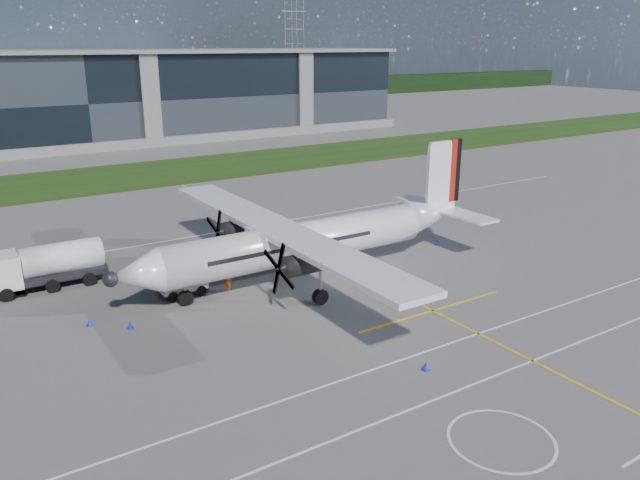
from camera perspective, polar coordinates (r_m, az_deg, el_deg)
name	(u,v)px	position (r m, az deg, el deg)	size (l,w,h in m)	color
ground	(156,186)	(78.90, -14.80, 4.76)	(400.00, 400.00, 0.00)	#63605E
grass_strip	(136,175)	(86.39, -16.51, 5.71)	(400.00, 18.00, 0.04)	#203C10
terminal_building	(74,100)	(116.21, -21.55, 11.85)	(120.00, 20.00, 15.00)	black
tree_line	(22,100)	(175.56, -25.59, 11.43)	(400.00, 6.00, 6.00)	black
pylon_east	(295,48)	(213.13, -2.34, 17.11)	(9.00, 4.60, 30.00)	gray
yellow_taxiway_centerline	(305,247)	(53.56, -1.39, -0.61)	(0.20, 70.00, 0.01)	yellow
white_lane_line	(495,376)	(34.77, 15.68, -11.87)	(90.00, 0.15, 0.01)	white
turboprop_aircraft	(310,218)	(45.34, -0.88, 2.06)	(29.50, 30.59, 9.18)	white
fuel_tanker_truck	(36,268)	(48.24, -24.52, -2.37)	(8.38, 2.72, 3.14)	silver
baggage_tug	(182,280)	(44.29, -12.52, -3.62)	(3.40, 2.04, 2.04)	silver
ground_crew_person	(228,279)	(44.16, -8.42, -3.55)	(0.77, 0.55, 1.89)	#F25907
safety_cone_tail	(437,242)	(54.82, 10.68, -0.22)	(0.36, 0.36, 0.50)	#0C28D8
safety_cone_portwing	(426,366)	(34.43, 9.64, -11.28)	(0.36, 0.36, 0.50)	#0C28D8
safety_cone_nose_port	(130,325)	(40.22, -16.96, -7.42)	(0.36, 0.36, 0.50)	#0C28D8
safety_cone_fwd	(89,322)	(41.41, -20.34, -7.03)	(0.36, 0.36, 0.50)	#0C28D8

